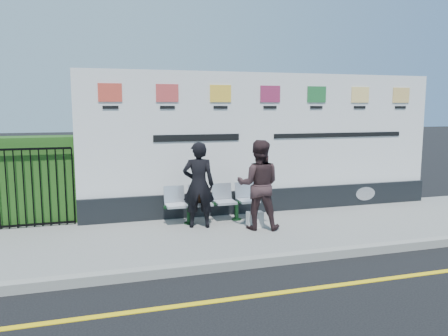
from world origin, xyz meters
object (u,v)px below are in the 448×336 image
at_px(billboard, 268,152).
at_px(bench, 213,212).
at_px(woman_right, 259,185).
at_px(woman_left, 199,185).

height_order(billboard, bench, billboard).
bearing_deg(woman_right, woman_left, -0.48).
bearing_deg(billboard, woman_right, -118.82).
bearing_deg(woman_left, bench, -127.33).
height_order(woman_left, woman_right, woman_right).
bearing_deg(bench, billboard, 22.14).
bearing_deg(woman_right, billboard, -97.63).
relative_size(billboard, woman_right, 4.77).
xyz_separation_m(billboard, woman_right, (-0.72, -1.31, -0.46)).
height_order(bench, woman_right, woman_right).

